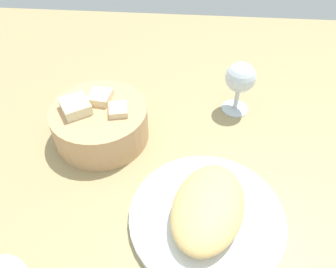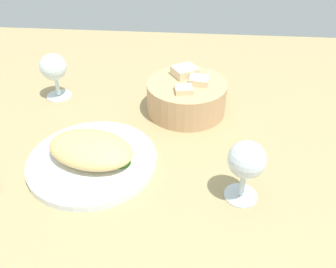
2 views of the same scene
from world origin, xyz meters
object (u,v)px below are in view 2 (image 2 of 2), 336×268
at_px(plate, 93,161).
at_px(wine_glass_far, 54,69).
at_px(bread_basket, 187,96).
at_px(wine_glass_near, 246,163).

distance_m(plate, wine_glass_far, 0.31).
relative_size(bread_basket, wine_glass_far, 1.62).
relative_size(wine_glass_near, wine_glass_far, 1.01).
xyz_separation_m(bread_basket, wine_glass_near, (0.11, -0.28, 0.04)).
bearing_deg(wine_glass_near, wine_glass_far, 144.61).
bearing_deg(wine_glass_far, plate, -58.11).
bearing_deg(bread_basket, wine_glass_far, 173.66).
xyz_separation_m(plate, wine_glass_near, (0.29, -0.06, 0.07)).
relative_size(plate, wine_glass_near, 2.15).
height_order(plate, wine_glass_far, wine_glass_far).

